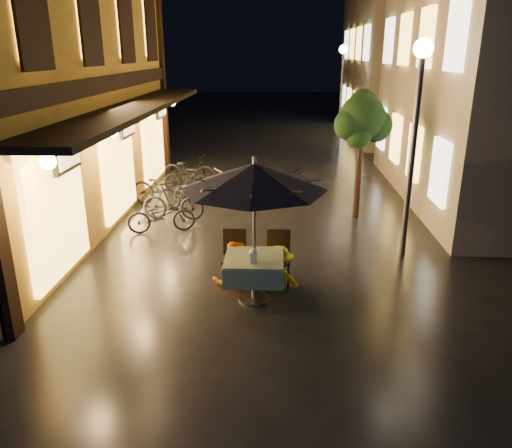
{
  "coord_description": "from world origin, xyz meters",
  "views": [
    {
      "loc": [
        0.42,
        -7.64,
        4.01
      ],
      "look_at": [
        0.05,
        0.55,
        1.15
      ],
      "focal_mm": 35.0,
      "sensor_mm": 36.0,
      "label": 1
    }
  ],
  "objects_px": {
    "person_orange": "(233,243)",
    "bicycle_0": "(161,215)",
    "streetlamp_near": "(417,112)",
    "person_yellow": "(278,248)",
    "cafe_table": "(254,268)",
    "table_lantern": "(254,254)",
    "patio_umbrella": "(254,176)"
  },
  "relations": [
    {
      "from": "table_lantern",
      "to": "person_yellow",
      "type": "relative_size",
      "value": 0.17
    },
    {
      "from": "person_orange",
      "to": "person_yellow",
      "type": "relative_size",
      "value": 1.08
    },
    {
      "from": "bicycle_0",
      "to": "streetlamp_near",
      "type": "bearing_deg",
      "value": -117.91
    },
    {
      "from": "cafe_table",
      "to": "patio_umbrella",
      "type": "bearing_deg",
      "value": 86.63
    },
    {
      "from": "streetlamp_near",
      "to": "person_orange",
      "type": "bearing_deg",
      "value": -156.46
    },
    {
      "from": "person_yellow",
      "to": "table_lantern",
      "type": "bearing_deg",
      "value": 56.63
    },
    {
      "from": "person_yellow",
      "to": "bicycle_0",
      "type": "height_order",
      "value": "person_yellow"
    },
    {
      "from": "patio_umbrella",
      "to": "person_orange",
      "type": "height_order",
      "value": "patio_umbrella"
    },
    {
      "from": "patio_umbrella",
      "to": "person_yellow",
      "type": "height_order",
      "value": "patio_umbrella"
    },
    {
      "from": "table_lantern",
      "to": "person_orange",
      "type": "bearing_deg",
      "value": 116.84
    },
    {
      "from": "cafe_table",
      "to": "table_lantern",
      "type": "relative_size",
      "value": 3.96
    },
    {
      "from": "streetlamp_near",
      "to": "table_lantern",
      "type": "height_order",
      "value": "streetlamp_near"
    },
    {
      "from": "person_orange",
      "to": "bicycle_0",
      "type": "relative_size",
      "value": 1.03
    },
    {
      "from": "table_lantern",
      "to": "bicycle_0",
      "type": "distance_m",
      "value": 4.19
    },
    {
      "from": "table_lantern",
      "to": "person_orange",
      "type": "relative_size",
      "value": 0.16
    },
    {
      "from": "streetlamp_near",
      "to": "cafe_table",
      "type": "xyz_separation_m",
      "value": [
        -2.95,
        -2.05,
        -2.33
      ]
    },
    {
      "from": "cafe_table",
      "to": "person_orange",
      "type": "relative_size",
      "value": 0.62
    },
    {
      "from": "person_yellow",
      "to": "bicycle_0",
      "type": "xyz_separation_m",
      "value": [
        -2.71,
        2.7,
        -0.33
      ]
    },
    {
      "from": "cafe_table",
      "to": "person_orange",
      "type": "height_order",
      "value": "person_orange"
    },
    {
      "from": "person_orange",
      "to": "bicycle_0",
      "type": "bearing_deg",
      "value": -59.95
    },
    {
      "from": "streetlamp_near",
      "to": "bicycle_0",
      "type": "height_order",
      "value": "streetlamp_near"
    },
    {
      "from": "patio_umbrella",
      "to": "bicycle_0",
      "type": "relative_size",
      "value": 1.59
    },
    {
      "from": "person_orange",
      "to": "patio_umbrella",
      "type": "bearing_deg",
      "value": 119.0
    },
    {
      "from": "streetlamp_near",
      "to": "patio_umbrella",
      "type": "xyz_separation_m",
      "value": [
        -2.95,
        -2.05,
        -0.77
      ]
    },
    {
      "from": "table_lantern",
      "to": "bicycle_0",
      "type": "height_order",
      "value": "table_lantern"
    },
    {
      "from": "person_orange",
      "to": "person_yellow",
      "type": "height_order",
      "value": "person_orange"
    },
    {
      "from": "table_lantern",
      "to": "person_yellow",
      "type": "bearing_deg",
      "value": 61.97
    },
    {
      "from": "patio_umbrella",
      "to": "bicycle_0",
      "type": "height_order",
      "value": "patio_umbrella"
    },
    {
      "from": "cafe_table",
      "to": "bicycle_0",
      "type": "bearing_deg",
      "value": 125.57
    },
    {
      "from": "streetlamp_near",
      "to": "bicycle_0",
      "type": "distance_m",
      "value": 5.96
    },
    {
      "from": "cafe_table",
      "to": "person_yellow",
      "type": "distance_m",
      "value": 0.68
    },
    {
      "from": "person_orange",
      "to": "table_lantern",
      "type": "bearing_deg",
      "value": 111.13
    }
  ]
}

